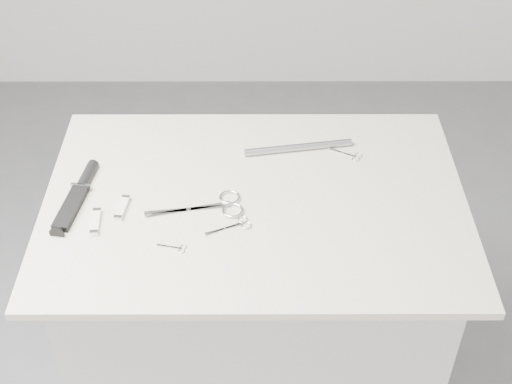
{
  "coord_description": "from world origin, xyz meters",
  "views": [
    {
      "loc": [
        0.0,
        -1.27,
        2.03
      ],
      "look_at": [
        0.0,
        0.02,
        0.92
      ],
      "focal_mm": 50.0,
      "sensor_mm": 36.0,
      "label": 1
    }
  ],
  "objects_px": {
    "pocket_knife_a": "(96,222)",
    "metal_rail": "(298,147)",
    "pocket_knife_b": "(122,208)",
    "plinth": "(255,325)",
    "embroidery_scissors_a": "(235,225)",
    "tiny_scissors": "(176,248)",
    "embroidery_scissors_b": "(350,155)",
    "sheathed_knife": "(78,192)",
    "large_shears": "(216,206)"
  },
  "relations": [
    {
      "from": "embroidery_scissors_b",
      "to": "tiny_scissors",
      "type": "bearing_deg",
      "value": -113.32
    },
    {
      "from": "pocket_knife_a",
      "to": "pocket_knife_b",
      "type": "relative_size",
      "value": 1.03
    },
    {
      "from": "plinth",
      "to": "pocket_knife_b",
      "type": "xyz_separation_m",
      "value": [
        -0.31,
        -0.04,
        0.48
      ]
    },
    {
      "from": "sheathed_knife",
      "to": "pocket_knife_b",
      "type": "height_order",
      "value": "sheathed_knife"
    },
    {
      "from": "pocket_knife_b",
      "to": "tiny_scissors",
      "type": "bearing_deg",
      "value": -126.03
    },
    {
      "from": "plinth",
      "to": "embroidery_scissors_b",
      "type": "distance_m",
      "value": 0.55
    },
    {
      "from": "embroidery_scissors_b",
      "to": "tiny_scissors",
      "type": "relative_size",
      "value": 1.3
    },
    {
      "from": "embroidery_scissors_b",
      "to": "metal_rail",
      "type": "height_order",
      "value": "metal_rail"
    },
    {
      "from": "metal_rail",
      "to": "embroidery_scissors_a",
      "type": "bearing_deg",
      "value": -118.82
    },
    {
      "from": "large_shears",
      "to": "tiny_scissors",
      "type": "bearing_deg",
      "value": -131.93
    },
    {
      "from": "pocket_knife_b",
      "to": "pocket_knife_a",
      "type": "bearing_deg",
      "value": 138.52
    },
    {
      "from": "pocket_knife_a",
      "to": "metal_rail",
      "type": "height_order",
      "value": "metal_rail"
    },
    {
      "from": "pocket_knife_b",
      "to": "embroidery_scissors_a",
      "type": "bearing_deg",
      "value": -94.59
    },
    {
      "from": "pocket_knife_a",
      "to": "metal_rail",
      "type": "xyz_separation_m",
      "value": [
        0.47,
        0.27,
        0.0
      ]
    },
    {
      "from": "large_shears",
      "to": "embroidery_scissors_a",
      "type": "height_order",
      "value": "large_shears"
    },
    {
      "from": "pocket_knife_a",
      "to": "embroidery_scissors_a",
      "type": "bearing_deg",
      "value": -95.35
    },
    {
      "from": "tiny_scissors",
      "to": "sheathed_knife",
      "type": "relative_size",
      "value": 0.27
    },
    {
      "from": "plinth",
      "to": "embroidery_scissors_b",
      "type": "height_order",
      "value": "embroidery_scissors_b"
    },
    {
      "from": "embroidery_scissors_b",
      "to": "embroidery_scissors_a",
      "type": "bearing_deg",
      "value": -109.56
    },
    {
      "from": "metal_rail",
      "to": "sheathed_knife",
      "type": "bearing_deg",
      "value": -161.7
    },
    {
      "from": "embroidery_scissors_b",
      "to": "sheathed_knife",
      "type": "distance_m",
      "value": 0.68
    },
    {
      "from": "plinth",
      "to": "sheathed_knife",
      "type": "bearing_deg",
      "value": 178.21
    },
    {
      "from": "embroidery_scissors_a",
      "to": "pocket_knife_a",
      "type": "relative_size",
      "value": 1.27
    },
    {
      "from": "embroidery_scissors_b",
      "to": "pocket_knife_b",
      "type": "bearing_deg",
      "value": -131.48
    },
    {
      "from": "sheathed_knife",
      "to": "metal_rail",
      "type": "distance_m",
      "value": 0.56
    },
    {
      "from": "embroidery_scissors_a",
      "to": "tiny_scissors",
      "type": "bearing_deg",
      "value": -175.21
    },
    {
      "from": "sheathed_knife",
      "to": "pocket_knife_b",
      "type": "distance_m",
      "value": 0.12
    },
    {
      "from": "tiny_scissors",
      "to": "pocket_knife_a",
      "type": "distance_m",
      "value": 0.2
    },
    {
      "from": "embroidery_scissors_a",
      "to": "tiny_scissors",
      "type": "relative_size",
      "value": 1.61
    },
    {
      "from": "embroidery_scissors_b",
      "to": "pocket_knife_a",
      "type": "bearing_deg",
      "value": -129.25
    },
    {
      "from": "embroidery_scissors_a",
      "to": "metal_rail",
      "type": "distance_m",
      "value": 0.32
    },
    {
      "from": "embroidery_scissors_a",
      "to": "pocket_knife_b",
      "type": "height_order",
      "value": "pocket_knife_b"
    },
    {
      "from": "tiny_scissors",
      "to": "embroidery_scissors_a",
      "type": "bearing_deg",
      "value": 41.29
    },
    {
      "from": "pocket_knife_b",
      "to": "metal_rail",
      "type": "distance_m",
      "value": 0.48
    },
    {
      "from": "sheathed_knife",
      "to": "pocket_knife_b",
      "type": "bearing_deg",
      "value": -106.16
    },
    {
      "from": "embroidery_scissors_a",
      "to": "tiny_scissors",
      "type": "xyz_separation_m",
      "value": [
        -0.13,
        -0.07,
        -0.0
      ]
    },
    {
      "from": "embroidery_scissors_a",
      "to": "sheathed_knife",
      "type": "distance_m",
      "value": 0.39
    },
    {
      "from": "embroidery_scissors_a",
      "to": "pocket_knife_a",
      "type": "height_order",
      "value": "pocket_knife_a"
    },
    {
      "from": "embroidery_scissors_b",
      "to": "large_shears",
      "type": "bearing_deg",
      "value": -121.41
    },
    {
      "from": "plinth",
      "to": "embroidery_scissors_a",
      "type": "xyz_separation_m",
      "value": [
        -0.04,
        -0.09,
        0.47
      ]
    },
    {
      "from": "sheathed_knife",
      "to": "pocket_knife_a",
      "type": "distance_m",
      "value": 0.11
    },
    {
      "from": "plinth",
      "to": "pocket_knife_b",
      "type": "bearing_deg",
      "value": -172.91
    },
    {
      "from": "embroidery_scissors_a",
      "to": "pocket_knife_a",
      "type": "bearing_deg",
      "value": 154.58
    },
    {
      "from": "large_shears",
      "to": "embroidery_scissors_a",
      "type": "distance_m",
      "value": 0.08
    },
    {
      "from": "plinth",
      "to": "embroidery_scissors_a",
      "type": "height_order",
      "value": "embroidery_scissors_a"
    },
    {
      "from": "tiny_scissors",
      "to": "sheathed_knife",
      "type": "distance_m",
      "value": 0.3
    },
    {
      "from": "pocket_knife_a",
      "to": "pocket_knife_b",
      "type": "distance_m",
      "value": 0.07
    },
    {
      "from": "embroidery_scissors_a",
      "to": "large_shears",
      "type": "bearing_deg",
      "value": 101.72
    },
    {
      "from": "embroidery_scissors_b",
      "to": "plinth",
      "type": "bearing_deg",
      "value": -117.29
    },
    {
      "from": "large_shears",
      "to": "pocket_knife_a",
      "type": "height_order",
      "value": "pocket_knife_a"
    }
  ]
}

